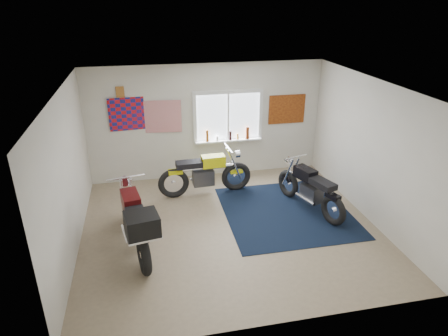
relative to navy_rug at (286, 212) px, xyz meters
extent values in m
plane|color=#9E896B|center=(-1.26, -0.34, -0.01)|extent=(5.50, 5.50, 0.00)
plane|color=white|center=(-1.26, -0.34, 2.69)|extent=(5.50, 5.50, 0.00)
plane|color=silver|center=(-1.26, 2.16, 1.34)|extent=(5.50, 0.00, 5.50)
plane|color=silver|center=(-1.26, -2.84, 1.34)|extent=(5.50, 0.00, 5.50)
plane|color=silver|center=(-4.01, -0.34, 1.34)|extent=(0.00, 5.00, 5.00)
plane|color=silver|center=(1.49, -0.34, 1.34)|extent=(0.00, 5.00, 5.00)
cube|color=black|center=(0.00, 0.00, 0.00)|extent=(2.51, 2.61, 0.01)
cube|color=white|center=(-0.76, 2.15, 1.44)|extent=(1.50, 0.02, 1.10)
cube|color=white|center=(-0.76, 2.13, 2.03)|extent=(1.66, 0.06, 0.08)
cube|color=white|center=(-0.76, 2.13, 0.85)|extent=(1.66, 0.06, 0.08)
cube|color=white|center=(-1.55, 2.13, 1.44)|extent=(0.08, 0.06, 1.10)
cube|color=white|center=(0.03, 2.13, 1.44)|extent=(0.08, 0.06, 1.10)
cube|color=white|center=(-0.76, 2.13, 1.44)|extent=(0.04, 0.06, 1.10)
cube|color=white|center=(-0.76, 2.07, 0.87)|extent=(1.60, 0.16, 0.04)
cylinder|color=brown|center=(-1.27, 2.06, 1.03)|extent=(0.07, 0.07, 0.28)
cylinder|color=white|center=(-1.04, 2.06, 0.95)|extent=(0.06, 0.06, 0.12)
cylinder|color=black|center=(-0.72, 2.06, 1.00)|extent=(0.06, 0.06, 0.22)
cylinder|color=orange|center=(-0.54, 2.06, 0.96)|extent=(0.05, 0.05, 0.14)
cylinder|color=#68270D|center=(-0.30, 2.06, 1.04)|extent=(0.09, 0.09, 0.30)
plane|color=red|center=(-2.96, 2.14, 1.64)|extent=(1.00, 0.07, 1.00)
plane|color=red|center=(-2.31, 2.12, 1.54)|extent=(0.90, 0.09, 0.90)
cube|color=#A5692F|center=(-3.16, 2.14, 2.14)|extent=(0.18, 0.02, 0.24)
cube|color=#A54C14|center=(0.69, 2.14, 1.54)|extent=(0.90, 0.03, 0.70)
torus|color=black|center=(-0.77, 1.20, 0.33)|extent=(0.68, 0.17, 0.68)
torus|color=black|center=(-2.19, 1.12, 0.33)|extent=(0.68, 0.17, 0.68)
cylinder|color=white|center=(-0.77, 1.20, 0.33)|extent=(0.12, 0.11, 0.11)
cylinder|color=white|center=(-2.19, 1.12, 0.33)|extent=(0.12, 0.11, 0.11)
cylinder|color=white|center=(-1.48, 1.16, 0.62)|extent=(1.27, 0.16, 0.09)
cube|color=#333336|center=(-1.53, 1.16, 0.40)|extent=(0.47, 0.31, 0.34)
cylinder|color=white|center=(-1.54, 1.32, 0.30)|extent=(0.56, 0.10, 0.07)
cube|color=#D8D80B|center=(-1.30, 1.17, 0.76)|extent=(0.52, 0.29, 0.24)
cube|color=black|center=(-1.83, 1.14, 0.74)|extent=(0.57, 0.31, 0.12)
cube|color=#D8D80B|center=(-2.13, 1.12, 0.60)|extent=(0.31, 0.18, 0.08)
cube|color=#D8D80B|center=(-0.77, 1.20, 0.45)|extent=(0.29, 0.16, 0.05)
cylinder|color=white|center=(-0.96, 1.19, 1.02)|extent=(0.07, 0.63, 0.04)
cylinder|color=white|center=(-0.75, 1.20, 0.86)|extent=(0.11, 0.17, 0.16)
torus|color=black|center=(0.27, 0.68, 0.29)|extent=(0.32, 0.62, 0.61)
torus|color=black|center=(0.71, -0.61, 0.29)|extent=(0.32, 0.62, 0.61)
cylinder|color=white|center=(0.27, 0.68, 0.29)|extent=(0.13, 0.13, 0.11)
cylinder|color=white|center=(0.71, -0.61, 0.29)|extent=(0.13, 0.13, 0.11)
cylinder|color=white|center=(0.49, 0.03, 0.60)|extent=(0.48, 1.19, 0.09)
cube|color=#333336|center=(0.51, -0.01, 0.38)|extent=(0.40, 0.50, 0.33)
cylinder|color=white|center=(0.36, -0.06, 0.29)|extent=(0.24, 0.53, 0.07)
cube|color=black|center=(0.43, 0.20, 0.73)|extent=(0.40, 0.54, 0.23)
cube|color=black|center=(0.60, -0.29, 0.71)|extent=(0.43, 0.59, 0.12)
cube|color=black|center=(0.69, -0.56, 0.58)|extent=(0.24, 0.33, 0.08)
cube|color=black|center=(0.27, 0.68, 0.41)|extent=(0.22, 0.30, 0.05)
cylinder|color=white|center=(0.33, 0.51, 0.98)|extent=(0.58, 0.23, 0.03)
cylinder|color=white|center=(0.26, 0.70, 0.83)|extent=(0.18, 0.14, 0.16)
torus|color=black|center=(-3.14, 0.14, 0.34)|extent=(0.26, 0.72, 0.70)
torus|color=black|center=(-2.88, -1.36, 0.34)|extent=(0.26, 0.72, 0.70)
cylinder|color=white|center=(-3.14, 0.14, 0.34)|extent=(0.13, 0.14, 0.12)
cylinder|color=white|center=(-2.88, -1.36, 0.34)|extent=(0.13, 0.14, 0.12)
cylinder|color=white|center=(-3.01, -0.61, 0.67)|extent=(0.33, 1.36, 0.10)
cube|color=#333336|center=(-3.00, -0.66, 0.43)|extent=(0.38, 0.53, 0.37)
cylinder|color=white|center=(-3.17, -0.69, 0.32)|extent=(0.18, 0.60, 0.08)
cube|color=#440A0B|center=(-3.04, -0.42, 0.82)|extent=(0.37, 0.58, 0.26)
cube|color=black|center=(-2.94, -0.98, 0.80)|extent=(0.40, 0.64, 0.13)
cube|color=#440A0B|center=(-2.89, -1.30, 0.64)|extent=(0.23, 0.35, 0.09)
cube|color=#440A0B|center=(-3.14, 0.14, 0.47)|extent=(0.20, 0.33, 0.05)
cylinder|color=white|center=(-3.11, -0.06, 1.10)|extent=(0.67, 0.15, 0.04)
cylinder|color=white|center=(-3.14, 0.16, 0.93)|extent=(0.19, 0.14, 0.17)
cube|color=black|center=(-2.86, -1.47, 0.95)|extent=(0.56, 0.53, 0.33)
camera|label=1|loc=(-2.71, -6.71, 4.10)|focal=32.00mm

